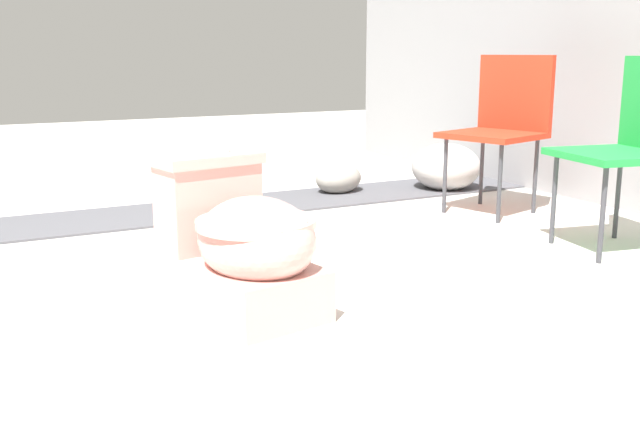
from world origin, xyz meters
name	(u,v)px	position (x,y,z in m)	size (l,w,h in m)	color
ground_plane	(166,293)	(0.00, 0.00, 0.00)	(14.00, 14.00, 0.00)	beige
gravel_strip	(189,211)	(-1.30, 0.50, 0.01)	(0.56, 8.00, 0.01)	#4C4C51
toilet	(241,246)	(0.29, 0.18, 0.22)	(0.69, 0.48, 0.52)	#E09E93
folding_chair_left	(503,117)	(-0.56, 2.03, 0.51)	(0.55, 0.55, 0.83)	red
folding_chair_middle	(636,133)	(0.33, 1.99, 0.51)	(0.51, 0.51, 0.83)	#1E8C38
boulder_near	(338,178)	(-1.40, 1.48, 0.09)	(0.31, 0.24, 0.19)	gray
boulder_far	(446,167)	(-1.19, 2.14, 0.15)	(0.43, 0.43, 0.29)	#B7B2AD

